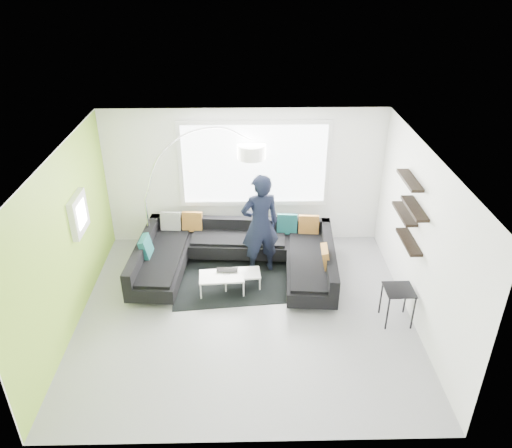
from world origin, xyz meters
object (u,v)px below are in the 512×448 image
(person, at_px, (260,225))
(laptop, at_px, (227,272))
(arc_lamp, at_px, (145,199))
(coffee_table, at_px, (232,281))
(sectional_sofa, at_px, (236,259))
(side_table, at_px, (397,305))

(person, height_order, laptop, person)
(arc_lamp, relative_size, laptop, 6.62)
(arc_lamp, distance_m, person, 2.22)
(coffee_table, bearing_deg, person, 45.11)
(sectional_sofa, distance_m, coffee_table, 0.47)
(sectional_sofa, bearing_deg, laptop, -105.08)
(arc_lamp, xyz_separation_m, side_table, (4.31, -2.06, -0.96))
(coffee_table, xyz_separation_m, arc_lamp, (-1.63, 1.11, 1.11))
(sectional_sofa, height_order, laptop, sectional_sofa)
(side_table, bearing_deg, person, 144.67)
(coffee_table, xyz_separation_m, side_table, (2.69, -0.95, 0.15))
(side_table, relative_size, laptop, 1.64)
(side_table, xyz_separation_m, laptop, (-2.78, 0.96, 0.03))
(sectional_sofa, bearing_deg, person, 22.96)
(sectional_sofa, xyz_separation_m, person, (0.46, 0.16, 0.64))
(side_table, relative_size, person, 0.32)
(side_table, bearing_deg, laptop, 160.91)
(coffee_table, relative_size, side_table, 1.61)
(arc_lamp, xyz_separation_m, person, (2.14, -0.52, -0.29))
(side_table, distance_m, laptop, 2.94)
(coffee_table, height_order, side_table, side_table)
(side_table, distance_m, person, 2.75)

